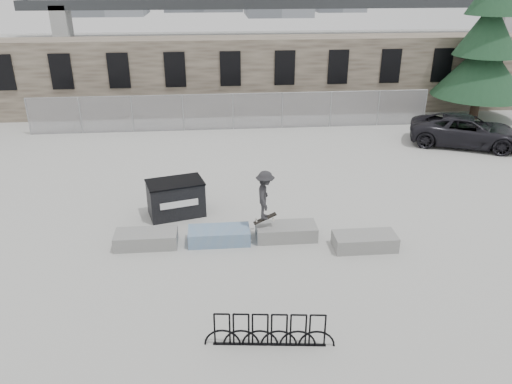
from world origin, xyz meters
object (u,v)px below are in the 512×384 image
planter_offset (365,241)px  spruce_tree (487,41)px  dumpster (176,198)px  bike_rack (270,330)px  planter_far_left (146,238)px  planter_center_right (286,231)px  skateboarder (265,195)px  planter_center_left (219,235)px  suv (467,131)px

planter_offset → spruce_tree: spruce_tree is taller
dumpster → bike_rack: (2.58, -7.23, -0.22)m
planter_far_left → planter_center_right: size_ratio=1.00×
planter_center_right → skateboarder: skateboarder is taller
planter_center_left → planter_center_right: (2.23, 0.06, 0.00)m
dumpster → suv: bearing=9.9°
planter_offset → planter_far_left: bearing=173.5°
dumpster → spruce_tree: size_ratio=0.19×
planter_far_left → suv: size_ratio=0.36×
planter_far_left → planter_center_left: bearing=0.4°
planter_offset → spruce_tree: (10.89, 14.24, 4.24)m
planter_center_left → dumpster: dumpster is taller
planter_offset → bike_rack: 5.55m
planter_far_left → planter_center_right: same height
planter_offset → skateboarder: bearing=165.2°
spruce_tree → suv: bearing=-121.2°
planter_center_left → planter_center_right: 2.23m
dumpster → spruce_tree: 20.78m
planter_far_left → spruce_tree: (17.90, 13.45, 4.24)m
spruce_tree → dumpster: bearing=-146.6°
planter_offset → spruce_tree: size_ratio=0.17×
bike_rack → spruce_tree: size_ratio=0.27×
spruce_tree → planter_offset: bearing=-127.4°
skateboarder → dumpster: bearing=61.5°
planter_far_left → spruce_tree: bearing=36.9°
dumpster → skateboarder: skateboarder is taller
planter_offset → dumpster: dumpster is taller
bike_rack → planter_far_left: bearing=124.3°
planter_offset → skateboarder: 3.52m
suv → skateboarder: 14.20m
bike_rack → suv: size_ratio=0.57×
planter_far_left → suv: suv is taller
suv → spruce_tree: bearing=-7.9°
spruce_tree → planter_far_left: bearing=-143.1°
spruce_tree → skateboarder: size_ratio=6.35×
spruce_tree → bike_rack: bearing=-128.0°
planter_center_right → planter_far_left: bearing=-179.0°
planter_far_left → dumpster: dumpster is taller
spruce_tree → planter_center_right: bearing=-134.9°
planter_center_left → bike_rack: 5.17m
spruce_tree → suv: (-2.85, -4.71, -3.74)m
planter_center_right → bike_rack: bearing=-102.7°
planter_offset → bike_rack: bike_rack is taller
planter_center_right → spruce_tree: spruce_tree is taller
spruce_tree → suv: spruce_tree is taller
dumpster → bike_rack: 7.68m
planter_far_left → skateboarder: bearing=0.5°
planter_far_left → planter_center_left: same height
planter_far_left → planter_center_left: 2.36m
planter_offset → bike_rack: size_ratio=0.64×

